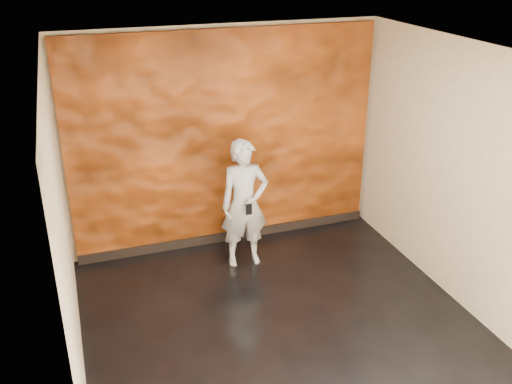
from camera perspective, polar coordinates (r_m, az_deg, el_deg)
name	(u,v)px	position (r m, az deg, el deg)	size (l,w,h in m)	color
room	(284,203)	(5.42, 2.81, -1.12)	(4.02, 4.02, 2.81)	black
feature_wall	(226,141)	(7.14, -3.00, 5.09)	(3.90, 0.06, 2.75)	#C25519
baseboard	(229,236)	(7.64, -2.71, -4.40)	(3.90, 0.04, 0.12)	black
man	(244,204)	(6.81, -1.16, -1.19)	(0.58, 0.38, 1.59)	#A0A6B0
phone	(249,209)	(6.57, -0.71, -1.74)	(0.07, 0.01, 0.13)	black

